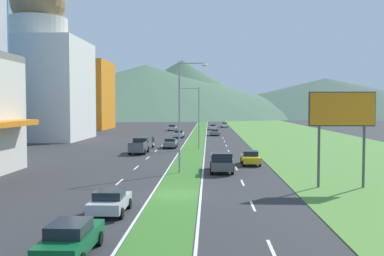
# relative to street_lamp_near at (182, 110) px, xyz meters

# --- Properties ---
(ground_plane) EXTENTS (600.00, 600.00, 0.00)m
(ground_plane) POSITION_rel_street_lamp_near_xyz_m (0.18, -9.95, -5.90)
(ground_plane) COLOR #2D2D30
(grass_median) EXTENTS (3.20, 240.00, 0.06)m
(grass_median) POSITION_rel_street_lamp_near_xyz_m (0.18, 50.05, -5.87)
(grass_median) COLOR #387028
(grass_median) RESTS_ON ground_plane
(grass_verge_right) EXTENTS (24.00, 240.00, 0.06)m
(grass_verge_right) POSITION_rel_street_lamp_near_xyz_m (20.78, 50.05, -5.87)
(grass_verge_right) COLOR #518438
(grass_verge_right) RESTS_ON ground_plane
(lane_dash_left_1) EXTENTS (0.16, 2.80, 0.01)m
(lane_dash_left_1) POSITION_rel_street_lamp_near_xyz_m (-4.92, -21.58, -5.89)
(lane_dash_left_1) COLOR silver
(lane_dash_left_1) RESTS_ON ground_plane
(lane_dash_left_2) EXTENTS (0.16, 2.80, 0.01)m
(lane_dash_left_2) POSITION_rel_street_lamp_near_xyz_m (-4.92, -13.22, -5.89)
(lane_dash_left_2) COLOR silver
(lane_dash_left_2) RESTS_ON ground_plane
(lane_dash_left_3) EXTENTS (0.16, 2.80, 0.01)m
(lane_dash_left_3) POSITION_rel_street_lamp_near_xyz_m (-4.92, -4.85, -5.89)
(lane_dash_left_3) COLOR silver
(lane_dash_left_3) RESTS_ON ground_plane
(lane_dash_left_4) EXTENTS (0.16, 2.80, 0.01)m
(lane_dash_left_4) POSITION_rel_street_lamp_near_xyz_m (-4.92, 3.52, -5.89)
(lane_dash_left_4) COLOR silver
(lane_dash_left_4) RESTS_ON ground_plane
(lane_dash_left_5) EXTENTS (0.16, 2.80, 0.01)m
(lane_dash_left_5) POSITION_rel_street_lamp_near_xyz_m (-4.92, 11.89, -5.89)
(lane_dash_left_5) COLOR silver
(lane_dash_left_5) RESTS_ON ground_plane
(lane_dash_left_6) EXTENTS (0.16, 2.80, 0.01)m
(lane_dash_left_6) POSITION_rel_street_lamp_near_xyz_m (-4.92, 20.26, -5.89)
(lane_dash_left_6) COLOR silver
(lane_dash_left_6) RESTS_ON ground_plane
(lane_dash_left_7) EXTENTS (0.16, 2.80, 0.01)m
(lane_dash_left_7) POSITION_rel_street_lamp_near_xyz_m (-4.92, 28.63, -5.89)
(lane_dash_left_7) COLOR silver
(lane_dash_left_7) RESTS_ON ground_plane
(lane_dash_left_8) EXTENTS (0.16, 2.80, 0.01)m
(lane_dash_left_8) POSITION_rel_street_lamp_near_xyz_m (-4.92, 37.00, -5.89)
(lane_dash_left_8) COLOR silver
(lane_dash_left_8) RESTS_ON ground_plane
(lane_dash_left_9) EXTENTS (0.16, 2.80, 0.01)m
(lane_dash_left_9) POSITION_rel_street_lamp_near_xyz_m (-4.92, 45.37, -5.89)
(lane_dash_left_9) COLOR silver
(lane_dash_left_9) RESTS_ON ground_plane
(lane_dash_right_1) EXTENTS (0.16, 2.80, 0.01)m
(lane_dash_right_1) POSITION_rel_street_lamp_near_xyz_m (5.28, -21.58, -5.89)
(lane_dash_right_1) COLOR silver
(lane_dash_right_1) RESTS_ON ground_plane
(lane_dash_right_2) EXTENTS (0.16, 2.80, 0.01)m
(lane_dash_right_2) POSITION_rel_street_lamp_near_xyz_m (5.28, -13.22, -5.89)
(lane_dash_right_2) COLOR silver
(lane_dash_right_2) RESTS_ON ground_plane
(lane_dash_right_3) EXTENTS (0.16, 2.80, 0.01)m
(lane_dash_right_3) POSITION_rel_street_lamp_near_xyz_m (5.28, -4.85, -5.89)
(lane_dash_right_3) COLOR silver
(lane_dash_right_3) RESTS_ON ground_plane
(lane_dash_right_4) EXTENTS (0.16, 2.80, 0.01)m
(lane_dash_right_4) POSITION_rel_street_lamp_near_xyz_m (5.28, 3.52, -5.89)
(lane_dash_right_4) COLOR silver
(lane_dash_right_4) RESTS_ON ground_plane
(lane_dash_right_5) EXTENTS (0.16, 2.80, 0.01)m
(lane_dash_right_5) POSITION_rel_street_lamp_near_xyz_m (5.28, 11.89, -5.89)
(lane_dash_right_5) COLOR silver
(lane_dash_right_5) RESTS_ON ground_plane
(lane_dash_right_6) EXTENTS (0.16, 2.80, 0.01)m
(lane_dash_right_6) POSITION_rel_street_lamp_near_xyz_m (5.28, 20.26, -5.89)
(lane_dash_right_6) COLOR silver
(lane_dash_right_6) RESTS_ON ground_plane
(lane_dash_right_7) EXTENTS (0.16, 2.80, 0.01)m
(lane_dash_right_7) POSITION_rel_street_lamp_near_xyz_m (5.28, 28.63, -5.89)
(lane_dash_right_7) COLOR silver
(lane_dash_right_7) RESTS_ON ground_plane
(lane_dash_right_8) EXTENTS (0.16, 2.80, 0.01)m
(lane_dash_right_8) POSITION_rel_street_lamp_near_xyz_m (5.28, 37.00, -5.89)
(lane_dash_right_8) COLOR silver
(lane_dash_right_8) RESTS_ON ground_plane
(lane_dash_right_9) EXTENTS (0.16, 2.80, 0.01)m
(lane_dash_right_9) POSITION_rel_street_lamp_near_xyz_m (5.28, 45.37, -5.89)
(lane_dash_right_9) COLOR silver
(lane_dash_right_9) RESTS_ON ground_plane
(edge_line_median_left) EXTENTS (0.16, 240.00, 0.01)m
(edge_line_median_left) POSITION_rel_street_lamp_near_xyz_m (-1.57, 50.05, -5.89)
(edge_line_median_left) COLOR silver
(edge_line_median_left) RESTS_ON ground_plane
(edge_line_median_right) EXTENTS (0.16, 240.00, 0.01)m
(edge_line_median_right) POSITION_rel_street_lamp_near_xyz_m (1.93, 50.05, -5.89)
(edge_line_median_right) COLOR silver
(edge_line_median_right) RESTS_ON ground_plane
(domed_building) EXTENTS (16.88, 16.88, 30.68)m
(domed_building) POSITION_rel_street_lamp_near_xyz_m (-29.27, 40.38, 6.63)
(domed_building) COLOR silver
(domed_building) RESTS_ON ground_plane
(midrise_colored) EXTENTS (16.27, 16.27, 18.35)m
(midrise_colored) POSITION_rel_street_lamp_near_xyz_m (-32.78, 77.13, 3.28)
(midrise_colored) COLOR orange
(midrise_colored) RESTS_ON ground_plane
(hill_far_left) EXTENTS (237.07, 237.07, 32.99)m
(hill_far_left) POSITION_rel_street_lamp_near_xyz_m (-38.31, 244.04, 10.60)
(hill_far_left) COLOR #47664C
(hill_far_left) RESTS_ON ground_plane
(hill_far_center) EXTENTS (123.25, 123.25, 35.98)m
(hill_far_center) POSITION_rel_street_lamp_near_xyz_m (-14.86, 243.70, 12.09)
(hill_far_center) COLOR #47664C
(hill_far_center) RESTS_ON ground_plane
(hill_far_right) EXTENTS (202.99, 202.99, 24.22)m
(hill_far_right) POSITION_rel_street_lamp_near_xyz_m (78.24, 246.66, 6.21)
(hill_far_right) COLOR #3D5647
(hill_far_right) RESTS_ON ground_plane
(street_lamp_near) EXTENTS (2.72, 0.42, 10.41)m
(street_lamp_near) POSITION_rel_street_lamp_near_xyz_m (0.00, 0.00, 0.00)
(street_lamp_near) COLOR #99999E
(street_lamp_near) RESTS_ON ground_plane
(street_lamp_mid) EXTENTS (3.22, 0.48, 9.03)m
(street_lamp_mid) POSITION_rel_street_lamp_near_xyz_m (0.66, 23.24, -0.66)
(street_lamp_mid) COLOR #99999E
(street_lamp_mid) RESTS_ON ground_plane
(billboard_roadside) EXTENTS (5.08, 0.28, 7.41)m
(billboard_roadside) POSITION_rel_street_lamp_near_xyz_m (12.66, -6.90, -0.23)
(billboard_roadside) COLOR #4C4C51
(billboard_roadside) RESTS_ON ground_plane
(car_0) EXTENTS (1.92, 4.58, 1.50)m
(car_0) POSITION_rel_street_lamp_near_xyz_m (-3.31, -22.74, -5.13)
(car_0) COLOR #0C5128
(car_0) RESTS_ON ground_plane
(car_1) EXTENTS (1.94, 4.15, 1.50)m
(car_1) POSITION_rel_street_lamp_near_xyz_m (6.97, 6.27, -5.14)
(car_1) COLOR yellow
(car_1) RESTS_ON ground_plane
(car_2) EXTENTS (1.90, 4.70, 1.45)m
(car_2) POSITION_rel_street_lamp_near_xyz_m (3.53, 74.30, -5.16)
(car_2) COLOR silver
(car_2) RESTS_ON ground_plane
(car_3) EXTENTS (1.93, 4.31, 1.46)m
(car_3) POSITION_rel_street_lamp_near_xyz_m (-3.28, 24.74, -5.14)
(car_3) COLOR slate
(car_3) RESTS_ON ground_plane
(car_4) EXTENTS (1.89, 4.38, 1.44)m
(car_4) POSITION_rel_street_lamp_near_xyz_m (7.07, 87.52, -5.14)
(car_4) COLOR silver
(car_4) RESTS_ON ground_plane
(car_5) EXTENTS (2.04, 4.73, 1.33)m
(car_5) POSITION_rel_street_lamp_near_xyz_m (3.75, 52.65, -5.19)
(car_5) COLOR slate
(car_5) RESTS_ON ground_plane
(car_6) EXTENTS (2.01, 4.60, 1.52)m
(car_6) POSITION_rel_street_lamp_near_xyz_m (-6.80, 70.40, -5.13)
(car_6) COLOR #B2B2B7
(car_6) RESTS_ON ground_plane
(car_7) EXTENTS (2.02, 4.01, 1.41)m
(car_7) POSITION_rel_street_lamp_near_xyz_m (-3.31, -15.42, -5.17)
(car_7) COLOR #B2B2B7
(car_7) RESTS_ON ground_plane
(car_8) EXTENTS (1.92, 4.71, 1.51)m
(car_8) POSITION_rel_street_lamp_near_xyz_m (-3.42, 45.58, -5.13)
(car_8) COLOR #B2B2B7
(car_8) RESTS_ON ground_plane
(pickup_truck_0) EXTENTS (2.18, 5.40, 2.00)m
(pickup_truck_0) POSITION_rel_street_lamp_near_xyz_m (-6.76, 17.10, -4.91)
(pickup_truck_0) COLOR #515459
(pickup_truck_0) RESTS_ON ground_plane
(pickup_truck_1) EXTENTS (2.18, 5.40, 2.00)m
(pickup_truck_1) POSITION_rel_street_lamp_near_xyz_m (3.71, 0.82, -4.91)
(pickup_truck_1) COLOR #515459
(pickup_truck_1) RESTS_ON ground_plane
(motorcycle_rider) EXTENTS (0.36, 2.00, 1.80)m
(motorcycle_rider) POSITION_rel_street_lamp_near_xyz_m (-5.86, 24.53, -5.15)
(motorcycle_rider) COLOR black
(motorcycle_rider) RESTS_ON ground_plane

